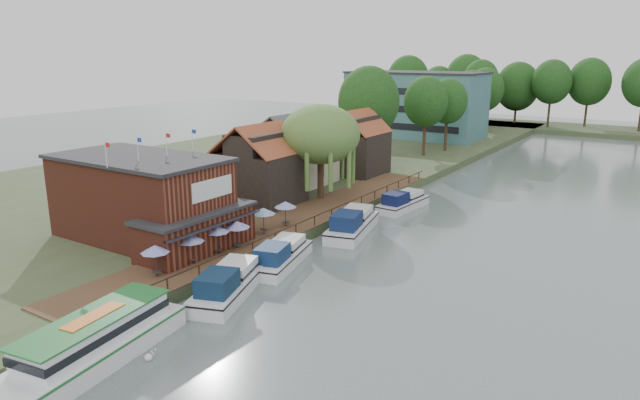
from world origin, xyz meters
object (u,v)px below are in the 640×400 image
Objects in this scene: cottage_a at (260,164)px; cruiser_0 at (228,280)px; umbrella_4 at (264,221)px; pub at (157,200)px; umbrella_0 at (156,261)px; umbrella_5 at (286,214)px; cruiser_2 at (352,221)px; swan at (148,357)px; willow at (321,152)px; tour_boat at (87,343)px; umbrella_1 at (191,249)px; cottage_c at (356,142)px; cruiser_1 at (281,252)px; hotel_block at (415,104)px; cottage_b at (292,149)px; umbrella_3 at (237,235)px; cruiser_3 at (403,200)px; umbrella_2 at (217,240)px.

cruiser_0 is at bearing -56.95° from cottage_a.
cottage_a is at bearing 130.44° from umbrella_4.
umbrella_0 is at bearing -42.74° from pub.
umbrella_0 is at bearing -91.72° from umbrella_5.
cruiser_2 is 26.45m from swan.
tour_boat is (7.51, -34.84, -4.82)m from willow.
swan is at bearing -55.97° from umbrella_1.
cottage_c reaches higher than umbrella_5.
umbrella_1 is at bearing -140.42° from cruiser_1.
hotel_block is 86.57m from swan.
pub is 71.49m from hotel_block.
umbrella_1 is at bearing 124.03° from swan.
cottage_b is 9.07m from willow.
cottage_c reaches higher than umbrella_1.
umbrella_4 is at bearing -49.56° from cottage_a.
cottage_b is at bearing 129.62° from cruiser_2.
willow reaches higher than umbrella_3.
cruiser_3 is (0.44, 27.92, -0.12)m from cruiser_0.
cruiser_0 is at bearing -54.25° from umbrella_3.
cottage_b is (-3.00, 10.00, 0.00)m from cottage_a.
hotel_block is 2.95× the size of cottage_a.
umbrella_5 is at bearing 89.19° from umbrella_1.
cruiser_3 is (5.21, 17.93, -1.21)m from umbrella_4.
swan is (1.72, -36.99, -0.86)m from cruiser_3.
umbrella_4 is at bearing -78.30° from willow.
cruiser_1 is at bearing -70.98° from cottage_c.
cruiser_0 is 1.05× the size of cruiser_1.
umbrella_1 is 1.00× the size of umbrella_2.
cottage_a is at bearing 103.46° from cruiser_0.
umbrella_0 and umbrella_3 have the same top height.
cruiser_2 is 28.55m from tour_boat.
tour_boat is (15.01, -39.84, -3.85)m from cottage_b.
umbrella_4 is 0.24× the size of cruiser_0.
cruiser_1 is at bearing -36.66° from umbrella_4.
umbrella_5 is at bearing 88.28° from umbrella_0.
swan is (2.24, 2.20, -1.18)m from tour_boat.
cottage_b is at bearing 110.76° from umbrella_1.
umbrella_1 is 0.26× the size of cruiser_3.
cruiser_0 is 22.43× the size of swan.
swan is (6.21, -14.69, -2.07)m from umbrella_3.
umbrella_5 is 13.64m from cruiser_0.
willow is at bearing 101.70° from umbrella_4.
umbrella_0 is at bearing -70.89° from cottage_a.
umbrella_4 is 1.00× the size of umbrella_5.
cottage_a reaches higher than umbrella_0.
pub is 2.33× the size of cottage_a.
umbrella_4 is at bearing -137.64° from cruiser_2.
cruiser_2 is (11.20, -20.29, -3.99)m from cottage_c.
cottage_c reaches higher than cruiser_0.
umbrella_5 is 15.90m from cruiser_3.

